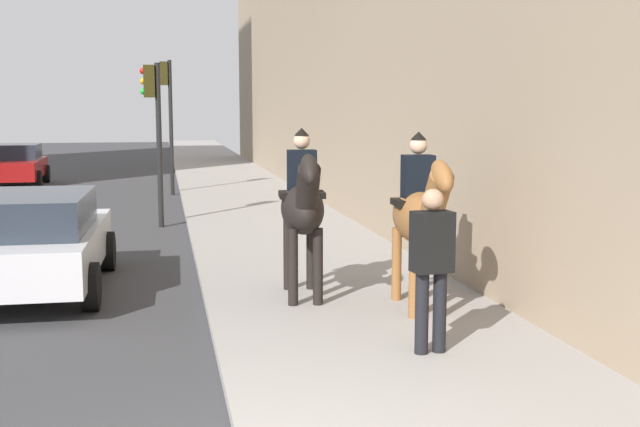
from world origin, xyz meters
TOP-DOWN VIEW (x-y plane):
  - mounted_horse_near at (5.10, -1.29)m, footprint 2.15×0.69m
  - mounted_horse_far at (4.22, -2.60)m, footprint 2.15×0.66m
  - pedestrian_greeting at (2.54, -2.16)m, footprint 0.30×0.42m
  - car_near_lane at (23.21, 5.43)m, footprint 4.28×2.02m
  - car_mid_lane at (6.70, 2.36)m, footprint 4.23×2.11m
  - traffic_light_near_curb at (12.69, 0.66)m, footprint 0.20×0.44m
  - traffic_light_far_curb at (19.37, 0.31)m, footprint 0.20×0.44m

SIDE VIEW (x-z plane):
  - car_near_lane at x=23.21m, z-range 0.02..1.46m
  - car_mid_lane at x=6.70m, z-range 0.05..1.49m
  - pedestrian_greeting at x=2.54m, z-range 0.25..1.95m
  - mounted_horse_far at x=4.22m, z-range 0.22..2.44m
  - mounted_horse_near at x=5.10m, z-range 0.23..2.48m
  - traffic_light_near_curb at x=12.69m, z-range 0.63..4.25m
  - traffic_light_far_curb at x=19.37m, z-range 0.68..4.79m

